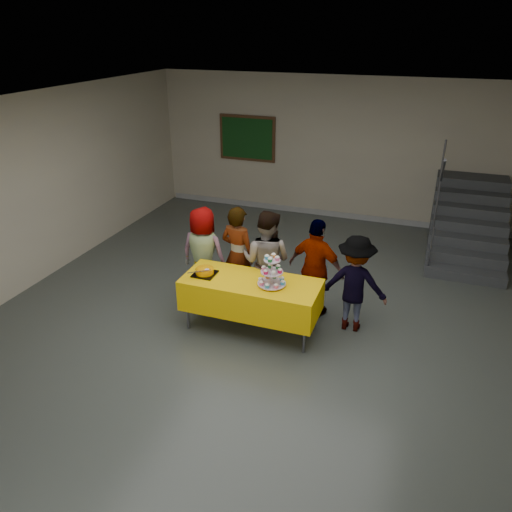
% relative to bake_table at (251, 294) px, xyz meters
% --- Properties ---
extents(room_shell, '(10.00, 10.04, 3.02)m').
position_rel_bake_table_xyz_m(room_shell, '(0.16, -0.10, 1.57)').
color(room_shell, '#4C514C').
rests_on(room_shell, ground).
extents(bake_table, '(1.88, 0.78, 0.77)m').
position_rel_bake_table_xyz_m(bake_table, '(0.00, 0.00, 0.00)').
color(bake_table, '#595960').
rests_on(bake_table, ground).
extents(cupcake_stand, '(0.38, 0.38, 0.44)m').
position_rel_bake_table_xyz_m(cupcake_stand, '(0.31, -0.03, 0.39)').
color(cupcake_stand, silver).
rests_on(cupcake_stand, bake_table).
extents(bear_cake, '(0.32, 0.36, 0.12)m').
position_rel_bake_table_xyz_m(bear_cake, '(-0.66, -0.05, 0.27)').
color(bear_cake, black).
rests_on(bear_cake, bake_table).
extents(schoolchild_a, '(0.72, 0.47, 1.47)m').
position_rel_bake_table_xyz_m(schoolchild_a, '(-1.01, 0.63, 0.18)').
color(schoolchild_a, slate).
rests_on(schoolchild_a, ground).
extents(schoolchild_b, '(0.63, 0.48, 1.54)m').
position_rel_bake_table_xyz_m(schoolchild_b, '(-0.47, 0.70, 0.21)').
color(schoolchild_b, slate).
rests_on(schoolchild_b, ground).
extents(schoolchild_c, '(0.79, 0.63, 1.56)m').
position_rel_bake_table_xyz_m(schoolchild_c, '(0.01, 0.62, 0.22)').
color(schoolchild_c, slate).
rests_on(schoolchild_c, ground).
extents(schoolchild_d, '(0.94, 0.59, 1.49)m').
position_rel_bake_table_xyz_m(schoolchild_d, '(0.73, 0.69, 0.19)').
color(schoolchild_d, slate).
rests_on(schoolchild_d, ground).
extents(schoolchild_e, '(0.91, 0.53, 1.40)m').
position_rel_bake_table_xyz_m(schoolchild_e, '(1.32, 0.53, 0.14)').
color(schoolchild_e, slate).
rests_on(schoolchild_e, ground).
extents(staircase, '(1.30, 2.40, 2.04)m').
position_rel_bake_table_xyz_m(staircase, '(2.85, 4.01, -0.07)').
color(staircase, '#424447').
rests_on(staircase, ground).
extents(noticeboard, '(1.30, 0.05, 1.00)m').
position_rel_bake_table_xyz_m(noticeboard, '(-1.89, 4.84, 1.04)').
color(noticeboard, '#472B16').
rests_on(noticeboard, ground).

